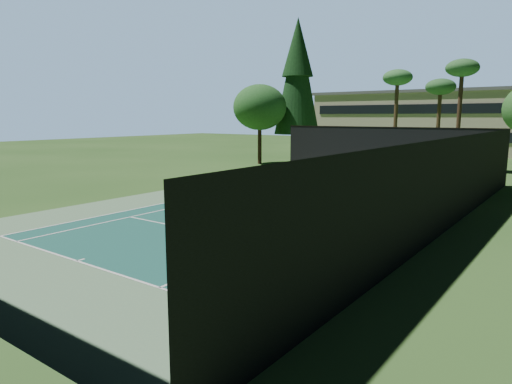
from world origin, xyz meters
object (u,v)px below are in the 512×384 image
tennis_ball_b (267,195)px  tennis_ball_c (303,198)px  park_bench (359,168)px  tennis_ball_d (241,189)px  player (230,240)px  tennis_net (274,196)px  trash_bin (379,171)px

tennis_ball_b → tennis_ball_c: tennis_ball_c is taller
park_bench → tennis_ball_d: bearing=-104.4°
tennis_ball_c → tennis_ball_b: bearing=-174.0°
tennis_ball_d → park_bench: size_ratio=0.04×
player → park_bench: player is taller
tennis_net → tennis_ball_c: tennis_net is taller
player → tennis_ball_b: (-6.58, 11.54, -0.71)m
tennis_net → tennis_ball_d: tennis_net is taller
player → tennis_ball_c: player is taller
park_bench → trash_bin: (1.77, -0.04, -0.07)m
tennis_ball_c → trash_bin: size_ratio=0.07×
tennis_net → tennis_ball_c: (0.05, 3.04, -0.53)m
tennis_ball_b → trash_bin: 13.03m
tennis_ball_c → tennis_ball_d: tennis_ball_d is taller
trash_bin → tennis_ball_b: bearing=-100.0°
trash_bin → tennis_ball_c: bearing=-89.0°
tennis_ball_d → trash_bin: 13.03m
tennis_net → trash_bin: 15.60m
player → tennis_ball_c: 12.52m
park_bench → trash_bin: size_ratio=1.59×
player → trash_bin: bearing=107.3°
tennis_net → player: player is taller
player → park_bench: 25.16m
tennis_ball_d → player: bearing=-53.2°
player → tennis_ball_d: player is taller
tennis_net → trash_bin: bearing=90.6°
tennis_ball_b → tennis_ball_d: bearing=164.1°
tennis_ball_b → tennis_ball_d: tennis_ball_d is taller
tennis_ball_d → park_bench: (3.11, 12.12, 0.51)m
tennis_ball_b → trash_bin: trash_bin is taller
trash_bin → park_bench: bearing=178.6°
trash_bin → tennis_net: bearing=-89.4°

